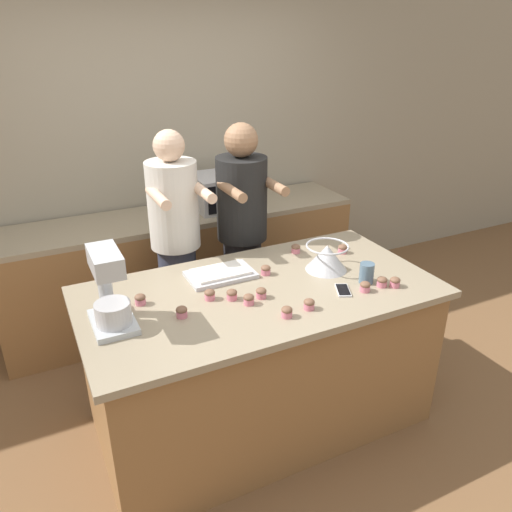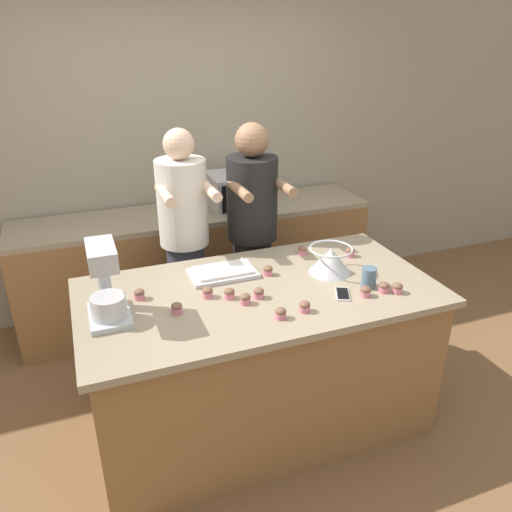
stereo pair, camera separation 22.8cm
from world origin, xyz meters
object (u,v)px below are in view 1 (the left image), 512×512
Objects in this scene: cupcake_4 at (249,299)px; cupcake_2 at (343,249)px; cupcake_6 at (266,270)px; baking_tray at (221,274)px; cell_phone at (343,290)px; cupcake_3 at (309,304)px; cupcake_13 at (140,299)px; cupcake_0 at (287,312)px; cupcake_12 at (365,286)px; cupcake_1 at (395,282)px; cupcake_10 at (182,312)px; cupcake_9 at (232,294)px; microwave_oven at (221,191)px; person_left at (177,251)px; person_right at (242,239)px; cupcake_8 at (210,294)px; stand_mixer at (109,293)px; cupcake_11 at (296,248)px; cupcake_5 at (261,293)px; cupcake_7 at (382,282)px; drinking_glass at (367,273)px; mixing_bowl at (327,257)px.

cupcake_2 is at bearing 21.73° from cupcake_4.
cupcake_6 is at bearing 48.64° from cupcake_4.
cell_phone is at bearing -40.81° from baking_tray.
cupcake_13 is at bearing 150.58° from cupcake_3.
cupcake_0 is 0.52m from cupcake_12.
cupcake_1 is 1.19m from cupcake_10.
cupcake_9 is at bearing 10.02° from cupcake_10.
cupcake_3 reaches higher than baking_tray.
microwave_oven is 1.74m from cupcake_0.
person_right is (0.48, 0.00, -0.00)m from person_left.
cupcake_4 and cupcake_8 have the same top height.
stand_mixer is 6.82× the size of cupcake_3.
cupcake_8 is 1.00× the size of cupcake_13.
cupcake_1 is at bearing -68.04° from cupcake_11.
cupcake_5 is 1.00× the size of cupcake_6.
cupcake_7 is (0.50, 0.03, 0.00)m from cupcake_3.
cupcake_9 is 0.30m from cupcake_10.
microwave_oven reaches higher than drinking_glass.
person_right is 1.02m from drinking_glass.
person_right is 1.09m from cupcake_13.
cupcake_4 is at bearing 174.38° from drinking_glass.
cupcake_7 is (1.43, -0.26, -0.14)m from stand_mixer.
cell_phone is at bearing -81.29° from person_right.
person_right reaches higher than cupcake_4.
mixing_bowl is 0.29m from cell_phone.
microwave_oven reaches higher than cupcake_12.
cupcake_5 is at bearing 127.84° from cupcake_3.
cupcake_13 is at bearing 125.52° from cupcake_10.
cupcake_9 is at bearing 162.85° from cupcake_1.
cupcake_11 is (0.18, -0.43, 0.06)m from person_right.
drinking_glass is 2.00× the size of cupcake_13.
person_left is 1.26m from drinking_glass.
cupcake_0 is 1.00× the size of cupcake_13.
cupcake_8 reaches higher than baking_tray.
cupcake_9 is (-0.31, 0.27, 0.00)m from cupcake_3.
cupcake_10 is 1.00× the size of cupcake_13.
microwave_oven is 7.56× the size of cupcake_11.
cupcake_10 is at bearing 170.64° from cupcake_7.
microwave_oven is 7.56× the size of cupcake_13.
cupcake_0 is at bearing -123.52° from cupcake_11.
cupcake_8 is 0.79m from cupcake_11.
cupcake_3 is (-0.34, -0.35, -0.05)m from mixing_bowl.
cupcake_2 is 1.33m from cupcake_13.
cupcake_7 and cupcake_12 have the same top height.
drinking_glass is 0.89m from cupcake_8.
cupcake_5 is (-0.73, -0.29, 0.00)m from cupcake_2.
cell_phone is at bearing -52.35° from cupcake_6.
person_left is 0.90m from cupcake_4.
cupcake_1 is 1.00× the size of cupcake_8.
cupcake_11 reaches higher than baking_tray.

